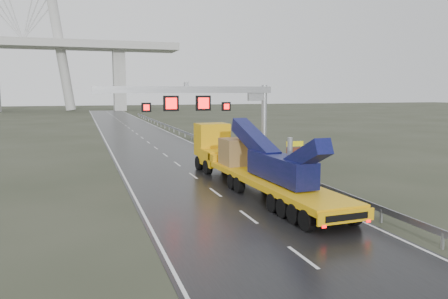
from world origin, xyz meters
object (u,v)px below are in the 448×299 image
object	(u,v)px
sign_gantry	(211,104)
heavy_haul_truck	(245,160)
exit_sign_pair	(295,150)
striped_barrier	(256,158)

from	to	relation	value
sign_gantry	heavy_haul_truck	bearing A→B (deg)	-84.52
sign_gantry	exit_sign_pair	size ratio (longest dim) A/B	5.77
exit_sign_pair	striped_barrier	distance (m)	4.84
heavy_haul_truck	striped_barrier	distance (m)	9.35
sign_gantry	striped_barrier	xyz separation A→B (m)	(4.86, 1.86, -5.09)
sign_gantry	striped_barrier	distance (m)	7.28
sign_gantry	exit_sign_pair	bearing A→B (deg)	-20.76
sign_gantry	exit_sign_pair	xyz separation A→B (m)	(6.55, -2.48, -3.81)
striped_barrier	heavy_haul_truck	bearing A→B (deg)	-137.19
heavy_haul_truck	striped_barrier	world-z (taller)	heavy_haul_truck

